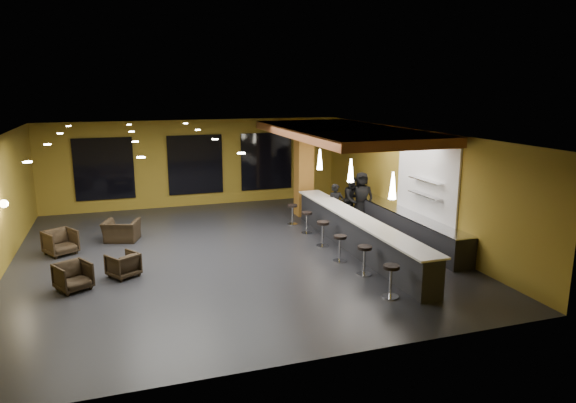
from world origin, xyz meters
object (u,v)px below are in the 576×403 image
object	(u,v)px
staff_b	(352,199)
bar_stool_3	(323,230)
pendant_1	(351,171)
bar_stool_0	(391,277)
bar_stool_2	(340,245)
column	(304,170)
bar_stool_1	(364,257)
bar_stool_5	(292,212)
pendant_2	(320,159)
bar_stool_4	(307,220)
pendant_0	(393,186)
armchair_d	(121,231)
bar_counter	(356,234)
armchair_b	(123,265)
prep_counter	(406,227)
staff_a	(336,205)
armchair_c	(60,242)
armchair_a	(73,276)
staff_c	(361,197)

from	to	relation	value
staff_b	bar_stool_3	world-z (taller)	staff_b
pendant_1	bar_stool_3	size ratio (longest dim) A/B	0.89
staff_b	bar_stool_0	bearing A→B (deg)	-125.64
staff_b	bar_stool_2	bearing A→B (deg)	-137.69
column	bar_stool_0	size ratio (longest dim) A/B	4.44
bar_stool_1	bar_stool_5	bearing A→B (deg)	91.93
pendant_2	bar_stool_4	xyz separation A→B (m)	(-0.77, -0.84, -1.88)
bar_stool_1	column	bearing A→B (deg)	84.00
column	bar_stool_1	world-z (taller)	column
bar_stool_4	pendant_2	bearing A→B (deg)	47.41
column	pendant_0	size ratio (longest dim) A/B	5.00
staff_b	bar_stool_3	size ratio (longest dim) A/B	2.14
pendant_1	armchair_d	distance (m)	7.46
bar_counter	armchair_d	bearing A→B (deg)	154.29
armchair_b	bar_counter	bearing A→B (deg)	147.61
prep_counter	staff_a	world-z (taller)	staff_a
pendant_1	armchair_b	bearing A→B (deg)	-175.05
pendant_0	armchair_c	distance (m)	9.64
prep_counter	staff_b	xyz separation A→B (m)	(-0.72, 2.52, 0.41)
prep_counter	bar_stool_4	distance (m)	3.23
prep_counter	pendant_1	distance (m)	2.77
bar_counter	staff_a	bearing A→B (deg)	79.54
prep_counter	armchair_d	size ratio (longest dim) A/B	5.83
staff_a	armchair_a	bearing A→B (deg)	-150.88
armchair_b	armchair_d	world-z (taller)	armchair_d
prep_counter	pendant_2	distance (m)	3.73
armchair_b	bar_stool_2	size ratio (longest dim) A/B	0.93
staff_a	bar_stool_2	size ratio (longest dim) A/B	1.99
staff_c	bar_stool_3	size ratio (longest dim) A/B	2.32
bar_stool_3	staff_a	bearing A→B (deg)	57.29
column	staff_c	world-z (taller)	column
bar_stool_0	bar_stool_1	size ratio (longest dim) A/B	1.01
bar_stool_1	bar_stool_3	xyz separation A→B (m)	(-0.11, 2.61, 0.00)
bar_stool_1	armchair_c	bearing A→B (deg)	150.82
staff_c	bar_stool_2	bearing A→B (deg)	-108.50
armchair_c	bar_stool_2	size ratio (longest dim) A/B	1.07
pendant_0	bar_stool_2	bearing A→B (deg)	124.70
armchair_b	bar_stool_3	size ratio (longest dim) A/B	0.89
staff_c	armchair_b	world-z (taller)	staff_c
pendant_0	armchair_a	distance (m)	8.18
bar_stool_1	bar_stool_2	size ratio (longest dim) A/B	1.03
armchair_b	bar_stool_5	world-z (taller)	bar_stool_5
pendant_0	bar_stool_0	distance (m)	2.45
armchair_b	bar_stool_1	size ratio (longest dim) A/B	0.90
prep_counter	bar_stool_1	bearing A→B (deg)	-138.04
prep_counter	bar_stool_4	xyz separation A→B (m)	(-2.77, 1.66, 0.04)
armchair_c	pendant_2	bearing A→B (deg)	-26.91
pendant_1	staff_b	size ratio (longest dim) A/B	0.42
pendant_0	staff_c	world-z (taller)	pendant_0
pendant_0	pendant_2	distance (m)	5.00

